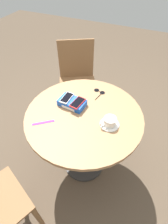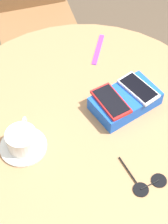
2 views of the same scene
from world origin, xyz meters
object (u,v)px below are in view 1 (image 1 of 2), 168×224
coffee_cup (110,121)px  phone_white (67,98)px  saucer (109,124)px  phone_box (72,103)px  phone_red (78,103)px  chair_near_window (77,80)px  lanyard_strap (43,123)px  sunglasses (99,92)px  round_table (84,125)px

coffee_cup → phone_white: bearing=167.5°
phone_white → saucer: bearing=-12.1°
phone_box → phone_white: bearing=172.6°
phone_white → phone_red: 0.10m
phone_box → chair_near_window: size_ratio=0.24×
lanyard_strap → sunglasses: sunglasses is taller
phone_white → coffee_cup: coffee_cup is taller
phone_white → phone_red: size_ratio=0.94×
phone_box → coffee_cup: (0.33, -0.08, 0.01)m
round_table → sunglasses: (0.02, 0.29, 0.14)m
round_table → lanyard_strap: 0.33m
phone_white → round_table: bearing=-18.3°
chair_near_window → phone_box: bearing=-67.1°
round_table → phone_box: bearing=157.9°
sunglasses → chair_near_window: size_ratio=0.16×
phone_white → chair_near_window: bearing=109.6°
saucer → chair_near_window: size_ratio=0.15×
coffee_cup → chair_near_window: bearing=129.2°
lanyard_strap → coffee_cup: bearing=21.4°
round_table → saucer: bearing=-6.8°
phone_white → coffee_cup: bearing=-12.5°
phone_box → sunglasses: (0.14, 0.24, -0.02)m
saucer → coffee_cup: bearing=-132.2°
saucer → sunglasses: (-0.19, 0.31, -0.00)m
phone_white → saucer: (0.38, -0.08, -0.05)m
phone_white → sunglasses: bearing=51.0°
phone_red → phone_box: bearing=170.0°
phone_white → phone_red: bearing=-8.8°
round_table → phone_box: 0.21m
lanyard_strap → chair_near_window: size_ratio=0.17×
lanyard_strap → sunglasses: 0.55m
phone_red → sunglasses: bearing=70.7°
phone_box → chair_near_window: (-0.29, 0.68, -0.31)m
phone_white → saucer: phone_white is taller
round_table → chair_near_window: chair_near_window is taller
phone_box → phone_red: phone_red is taller
round_table → saucer: (0.21, -0.02, 0.14)m
round_table → phone_red: size_ratio=6.36×
coffee_cup → lanyard_strap: coffee_cup is taller
round_table → chair_near_window: 0.85m
round_table → saucer: size_ratio=6.48×
phone_white → chair_near_window: size_ratio=0.15×
phone_box → lanyard_strap: phone_box is taller
phone_red → lanyard_strap: bearing=-123.8°
chair_near_window → phone_white: bearing=-70.4°
round_table → phone_white: (-0.17, 0.06, 0.19)m
round_table → phone_box: phone_box is taller
phone_white → sunglasses: 0.30m
round_table → lanyard_strap: (-0.23, -0.20, 0.14)m
round_table → lanyard_strap: bearing=-139.3°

